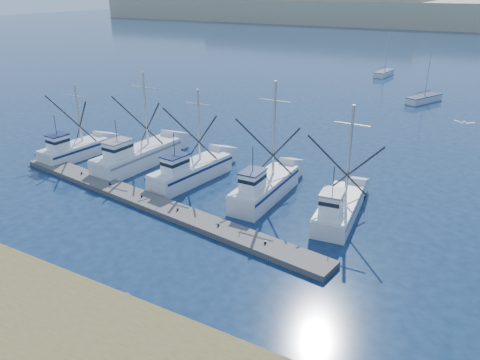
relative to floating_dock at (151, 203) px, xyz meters
name	(u,v)px	position (x,y,z in m)	size (l,w,h in m)	color
ground	(181,271)	(7.61, -6.33, -0.21)	(500.00, 500.00, 0.00)	#0C1F37
floating_dock	(151,203)	(0.00, 0.00, 0.00)	(31.75, 2.12, 0.42)	#635E58
trawler_fleet	(187,172)	(-0.26, 5.31, 0.76)	(30.58, 9.79, 9.33)	silver
sailboat_near	(424,99)	(12.37, 47.76, 0.28)	(4.36, 6.93, 8.10)	silver
sailboat_far	(384,73)	(1.82, 66.80, 0.28)	(2.48, 6.36, 8.10)	silver
flying_gull	(464,123)	(21.07, 1.58, 9.05)	(1.05, 0.19, 0.19)	white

